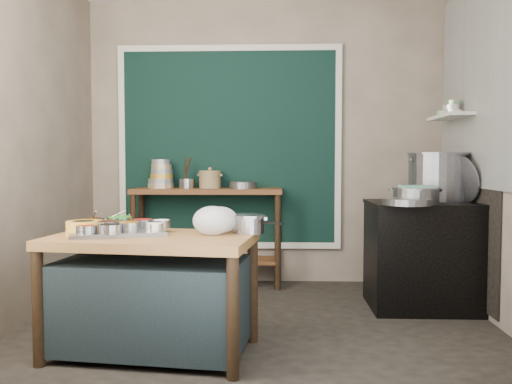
{
  "coord_description": "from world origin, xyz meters",
  "views": [
    {
      "loc": [
        0.14,
        -3.93,
        1.21
      ],
      "look_at": [
        -0.03,
        0.25,
        0.97
      ],
      "focal_mm": 38.0,
      "sensor_mm": 36.0,
      "label": 1
    }
  ],
  "objects_px": {
    "prep_table": "(152,295)",
    "yellow_basin": "(85,228)",
    "condiment_tray": "(118,232)",
    "steamer": "(416,195)",
    "stock_pot": "(438,177)",
    "stove_block": "(425,257)",
    "ceramic_crock": "(210,180)",
    "utensil_cup": "(187,183)",
    "saucepan": "(249,224)",
    "back_counter": "(207,237)"
  },
  "relations": [
    {
      "from": "prep_table",
      "to": "yellow_basin",
      "type": "xyz_separation_m",
      "value": [
        -0.42,
        0.0,
        0.42
      ]
    },
    {
      "from": "condiment_tray",
      "to": "yellow_basin",
      "type": "relative_size",
      "value": 2.52
    },
    {
      "from": "steamer",
      "to": "stock_pot",
      "type": "bearing_deg",
      "value": 50.27
    },
    {
      "from": "condiment_tray",
      "to": "steamer",
      "type": "xyz_separation_m",
      "value": [
        2.11,
        0.96,
        0.18
      ]
    },
    {
      "from": "stove_block",
      "to": "ceramic_crock",
      "type": "distance_m",
      "value": 2.11
    },
    {
      "from": "condiment_tray",
      "to": "utensil_cup",
      "type": "distance_m",
      "value": 1.87
    },
    {
      "from": "yellow_basin",
      "to": "steamer",
      "type": "distance_m",
      "value": 2.52
    },
    {
      "from": "utensil_cup",
      "to": "steamer",
      "type": "distance_m",
      "value": 2.17
    },
    {
      "from": "stove_block",
      "to": "saucepan",
      "type": "distance_m",
      "value": 1.78
    },
    {
      "from": "prep_table",
      "to": "saucepan",
      "type": "distance_m",
      "value": 0.75
    },
    {
      "from": "saucepan",
      "to": "steamer",
      "type": "relative_size",
      "value": 0.57
    },
    {
      "from": "stove_block",
      "to": "condiment_tray",
      "type": "xyz_separation_m",
      "value": [
        -2.23,
        -1.11,
        0.34
      ]
    },
    {
      "from": "prep_table",
      "to": "saucepan",
      "type": "xyz_separation_m",
      "value": [
        0.6,
        0.14,
        0.43
      ]
    },
    {
      "from": "condiment_tray",
      "to": "utensil_cup",
      "type": "height_order",
      "value": "utensil_cup"
    },
    {
      "from": "condiment_tray",
      "to": "yellow_basin",
      "type": "height_order",
      "value": "yellow_basin"
    },
    {
      "from": "prep_table",
      "to": "steamer",
      "type": "distance_m",
      "value": 2.21
    },
    {
      "from": "stove_block",
      "to": "yellow_basin",
      "type": "distance_m",
      "value": 2.71
    },
    {
      "from": "saucepan",
      "to": "condiment_tray",
      "type": "bearing_deg",
      "value": -150.53
    },
    {
      "from": "stock_pot",
      "to": "prep_table",
      "type": "bearing_deg",
      "value": -148.37
    },
    {
      "from": "steamer",
      "to": "stove_block",
      "type": "bearing_deg",
      "value": 51.87
    },
    {
      "from": "stove_block",
      "to": "condiment_tray",
      "type": "distance_m",
      "value": 2.51
    },
    {
      "from": "prep_table",
      "to": "utensil_cup",
      "type": "height_order",
      "value": "utensil_cup"
    },
    {
      "from": "prep_table",
      "to": "ceramic_crock",
      "type": "relative_size",
      "value": 5.55
    },
    {
      "from": "back_counter",
      "to": "ceramic_crock",
      "type": "bearing_deg",
      "value": 51.58
    },
    {
      "from": "utensil_cup",
      "to": "back_counter",
      "type": "bearing_deg",
      "value": -3.26
    },
    {
      "from": "prep_table",
      "to": "ceramic_crock",
      "type": "distance_m",
      "value": 2.03
    },
    {
      "from": "condiment_tray",
      "to": "stove_block",
      "type": "bearing_deg",
      "value": 26.51
    },
    {
      "from": "stove_block",
      "to": "saucepan",
      "type": "bearing_deg",
      "value": -143.83
    },
    {
      "from": "stove_block",
      "to": "prep_table",
      "type": "bearing_deg",
      "value": -149.9
    },
    {
      "from": "yellow_basin",
      "to": "stock_pot",
      "type": "xyz_separation_m",
      "value": [
        2.56,
        1.31,
        0.29
      ]
    },
    {
      "from": "stove_block",
      "to": "saucepan",
      "type": "height_order",
      "value": "saucepan"
    },
    {
      "from": "prep_table",
      "to": "condiment_tray",
      "type": "xyz_separation_m",
      "value": [
        -0.23,
        0.05,
        0.39
      ]
    },
    {
      "from": "yellow_basin",
      "to": "steamer",
      "type": "bearing_deg",
      "value": 23.51
    },
    {
      "from": "back_counter",
      "to": "condiment_tray",
      "type": "height_order",
      "value": "back_counter"
    },
    {
      "from": "yellow_basin",
      "to": "saucepan",
      "type": "height_order",
      "value": "saucepan"
    },
    {
      "from": "condiment_tray",
      "to": "steamer",
      "type": "distance_m",
      "value": 2.32
    },
    {
      "from": "back_counter",
      "to": "condiment_tray",
      "type": "distance_m",
      "value": 1.89
    },
    {
      "from": "back_counter",
      "to": "stove_block",
      "type": "distance_m",
      "value": 2.04
    },
    {
      "from": "ceramic_crock",
      "to": "stock_pot",
      "type": "relative_size",
      "value": 0.43
    },
    {
      "from": "back_counter",
      "to": "steamer",
      "type": "bearing_deg",
      "value": -26.37
    },
    {
      "from": "back_counter",
      "to": "stock_pot",
      "type": "bearing_deg",
      "value": -15.7
    },
    {
      "from": "back_counter",
      "to": "saucepan",
      "type": "xyz_separation_m",
      "value": [
        0.5,
        -1.75,
        0.33
      ]
    },
    {
      "from": "condiment_tray",
      "to": "back_counter",
      "type": "bearing_deg",
      "value": 79.94
    },
    {
      "from": "prep_table",
      "to": "utensil_cup",
      "type": "xyz_separation_m",
      "value": [
        -0.1,
        1.9,
        0.62
      ]
    },
    {
      "from": "stove_block",
      "to": "utensil_cup",
      "type": "distance_m",
      "value": 2.3
    },
    {
      "from": "prep_table",
      "to": "condiment_tray",
      "type": "bearing_deg",
      "value": 174.96
    },
    {
      "from": "stock_pot",
      "to": "stove_block",
      "type": "bearing_deg",
      "value": -131.22
    },
    {
      "from": "back_counter",
      "to": "utensil_cup",
      "type": "relative_size",
      "value": 9.36
    },
    {
      "from": "prep_table",
      "to": "yellow_basin",
      "type": "height_order",
      "value": "yellow_basin"
    },
    {
      "from": "condiment_tray",
      "to": "saucepan",
      "type": "distance_m",
      "value": 0.83
    }
  ]
}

